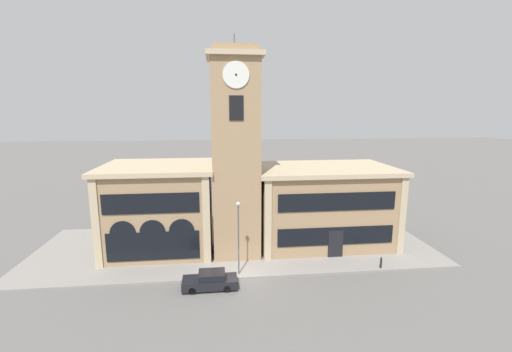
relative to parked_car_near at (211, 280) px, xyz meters
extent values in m
plane|color=#605E5B|center=(2.55, 1.30, -0.76)|extent=(300.00, 300.00, 0.00)
cube|color=gray|center=(2.55, 8.66, -0.68)|extent=(42.05, 14.73, 0.15)
cube|color=#9E7F5B|center=(2.55, 7.00, 8.97)|extent=(4.59, 4.59, 19.45)
cube|color=tan|center=(2.55, 7.00, 18.92)|extent=(5.29, 5.29, 0.45)
cube|color=#9E7F5B|center=(2.55, 7.00, 19.45)|extent=(4.22, 4.22, 0.60)
cylinder|color=#4C4C51|center=(2.55, 7.00, 20.35)|extent=(0.10, 0.10, 1.20)
cylinder|color=silver|center=(2.55, 4.66, 17.01)|extent=(2.36, 0.10, 2.36)
cylinder|color=black|center=(2.55, 4.59, 17.01)|extent=(0.19, 0.04, 0.19)
cylinder|color=silver|center=(4.90, 7.00, 17.01)|extent=(0.10, 2.36, 2.36)
cylinder|color=black|center=(4.97, 7.00, 17.01)|extent=(0.04, 0.19, 0.19)
cube|color=black|center=(2.55, 4.67, 14.13)|extent=(1.29, 0.10, 2.20)
cube|color=#9E7F5B|center=(-5.42, 9.37, 3.58)|extent=(10.75, 9.33, 8.67)
cube|color=tan|center=(-5.42, 9.37, 8.14)|extent=(11.45, 10.03, 0.45)
cube|color=tan|center=(-10.45, 4.65, 3.58)|extent=(0.70, 0.16, 8.67)
cube|color=tan|center=(-0.39, 4.65, 3.58)|extent=(0.70, 0.16, 8.67)
cube|color=black|center=(-5.42, 4.67, 5.49)|extent=(8.82, 0.10, 1.91)
cube|color=black|center=(-5.42, 4.67, 1.32)|extent=(8.60, 0.10, 2.77)
cylinder|color=black|center=(-8.11, 4.66, 2.71)|extent=(2.37, 0.06, 2.37)
cylinder|color=black|center=(-5.42, 4.66, 2.71)|extent=(2.37, 0.06, 2.37)
cylinder|color=black|center=(-2.73, 4.66, 2.71)|extent=(2.37, 0.06, 2.37)
cube|color=#9E7F5B|center=(12.36, 9.37, 3.33)|extent=(14.43, 9.33, 8.17)
cube|color=tan|center=(12.36, 9.37, 7.64)|extent=(15.13, 10.03, 0.45)
cube|color=tan|center=(5.50, 4.65, 3.33)|extent=(0.70, 0.16, 8.17)
cube|color=tan|center=(19.23, 4.65, 3.33)|extent=(0.70, 0.16, 8.17)
cube|color=black|center=(12.36, 4.67, 5.12)|extent=(11.83, 0.10, 1.80)
cube|color=black|center=(12.36, 4.66, 0.71)|extent=(1.50, 0.12, 2.94)
cube|color=black|center=(12.36, 4.67, 1.60)|extent=(11.83, 0.10, 1.83)
cube|color=black|center=(-0.06, 0.00, -0.22)|extent=(4.56, 1.83, 0.74)
cube|color=black|center=(0.12, 0.00, 0.43)|extent=(2.19, 1.63, 0.56)
cube|color=black|center=(0.12, 0.00, 0.43)|extent=(2.11, 1.67, 0.42)
cylinder|color=black|center=(-1.47, -0.80, -0.45)|extent=(0.61, 0.22, 0.60)
cylinder|color=black|center=(-1.48, 0.78, -0.45)|extent=(0.61, 0.22, 0.60)
cylinder|color=black|center=(1.35, -0.78, -0.45)|extent=(0.61, 0.22, 0.60)
cylinder|color=black|center=(1.34, 0.80, -0.45)|extent=(0.61, 0.22, 0.60)
cylinder|color=#4C4C51|center=(2.48, 2.07, 2.57)|extent=(0.12, 0.12, 6.35)
sphere|color=silver|center=(2.48, 2.07, 5.93)|extent=(0.36, 0.36, 0.36)
cylinder|color=black|center=(15.77, 1.73, -0.16)|extent=(0.18, 0.18, 0.90)
sphere|color=black|center=(15.77, 1.73, 0.37)|extent=(0.16, 0.16, 0.16)
camera|label=1|loc=(0.87, -26.65, 13.85)|focal=24.00mm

